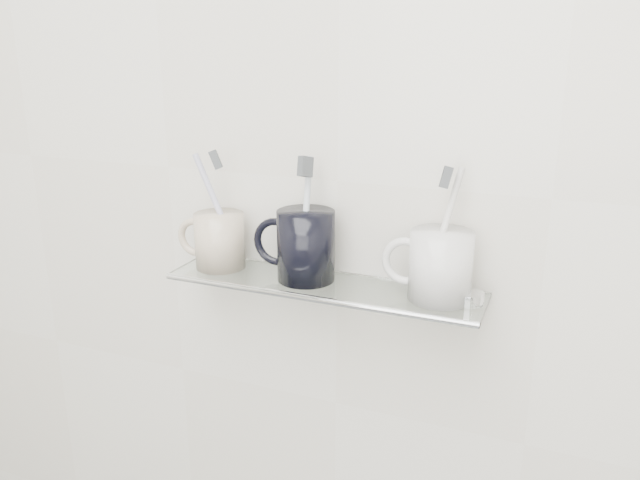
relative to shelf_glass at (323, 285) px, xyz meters
The scene contains 18 objects.
wall_back 0.17m from the shelf_glass, 90.00° to the left, with size 2.50×2.50×0.00m, color silver.
shelf_glass is the anchor object (origin of this frame).
shelf_rail 0.06m from the shelf_glass, 90.00° to the right, with size 0.01×0.01×0.50m, color silver.
bracket_left 0.22m from the shelf_glass, 167.38° to the left, with size 0.02×0.02×0.03m, color silver.
bracket_right 0.22m from the shelf_glass, 12.62° to the left, with size 0.02×0.02×0.03m, color silver.
mug_left 0.19m from the shelf_glass, behind, with size 0.08×0.08×0.09m, color beige.
mug_left_handle 0.24m from the shelf_glass, behind, with size 0.07×0.07×0.01m, color beige.
toothbrush_left 0.21m from the shelf_glass, behind, with size 0.01×0.01×0.19m, color #AEAAD4.
bristles_left 0.26m from the shelf_glass, behind, with size 0.01×0.02×0.03m, color #3D4143.
mug_center 0.07m from the shelf_glass, behind, with size 0.09×0.09×0.11m, color black.
mug_center_handle 0.10m from the shelf_glass, behind, with size 0.08×0.08×0.01m, color black.
toothbrush_center 0.11m from the shelf_glass, behind, with size 0.01×0.01×0.19m, color silver.
bristles_center 0.19m from the shelf_glass, behind, with size 0.01×0.02×0.03m, color #3D4143.
mug_right 0.19m from the shelf_glass, ahead, with size 0.09×0.09×0.10m, color white.
mug_right_handle 0.14m from the shelf_glass, ahead, with size 0.07×0.07×0.01m, color white.
toothbrush_right 0.21m from the shelf_glass, ahead, with size 0.01×0.01×0.19m, color beige.
bristles_right 0.26m from the shelf_glass, ahead, with size 0.01×0.02×0.03m, color #3D4143.
chrome_cap 0.23m from the shelf_glass, ahead, with size 0.04×0.04×0.02m, color silver.
Camera 1 is at (0.34, 0.19, 1.45)m, focal length 35.00 mm.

